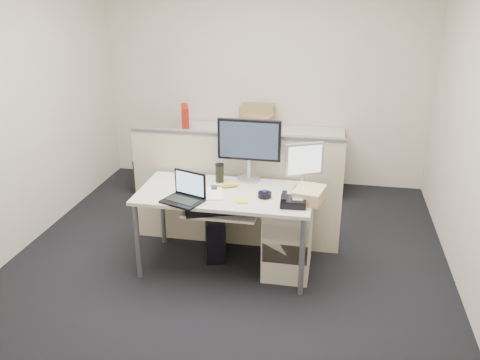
% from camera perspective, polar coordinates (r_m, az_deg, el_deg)
% --- Properties ---
extents(floor, '(4.00, 4.50, 0.01)m').
position_cam_1_polar(floor, '(4.70, -1.57, -9.62)').
color(floor, black).
rests_on(floor, ground).
extents(wall_back, '(4.00, 0.02, 2.70)m').
position_cam_1_polar(wall_back, '(6.33, 2.76, 11.69)').
color(wall_back, beige).
rests_on(wall_back, ground).
extents(wall_front, '(4.00, 0.02, 2.70)m').
position_cam_1_polar(wall_front, '(2.18, -14.83, -8.79)').
color(wall_front, beige).
rests_on(wall_front, ground).
extents(wall_left, '(0.02, 4.50, 2.70)m').
position_cam_1_polar(wall_left, '(4.99, -24.96, 7.06)').
color(wall_left, beige).
rests_on(wall_left, ground).
extents(desk, '(1.50, 0.75, 0.73)m').
position_cam_1_polar(desk, '(4.40, -1.65, -2.13)').
color(desk, silver).
rests_on(desk, floor).
extents(keyboard_tray, '(0.62, 0.32, 0.02)m').
position_cam_1_polar(keyboard_tray, '(4.25, -2.17, -3.63)').
color(keyboard_tray, silver).
rests_on(keyboard_tray, desk).
extents(drawer_pedestal, '(0.40, 0.55, 0.65)m').
position_cam_1_polar(drawer_pedestal, '(4.51, 5.41, -6.35)').
color(drawer_pedestal, beige).
rests_on(drawer_pedestal, floor).
extents(cubicle_partition, '(2.00, 0.06, 1.10)m').
position_cam_1_polar(cubicle_partition, '(4.84, -0.50, -1.30)').
color(cubicle_partition, beige).
rests_on(cubicle_partition, floor).
extents(back_counter, '(2.00, 0.60, 0.72)m').
position_cam_1_polar(back_counter, '(6.27, 2.17, 2.25)').
color(back_counter, beige).
rests_on(back_counter, floor).
extents(monitor_main, '(0.57, 0.22, 0.57)m').
position_cam_1_polar(monitor_main, '(4.54, 1.03, 3.37)').
color(monitor_main, black).
rests_on(monitor_main, desk).
extents(monitor_small, '(0.38, 0.30, 0.41)m').
position_cam_1_polar(monitor_small, '(4.38, 7.16, 1.45)').
color(monitor_small, '#B7B7BC').
rests_on(monitor_small, desk).
extents(laptop, '(0.37, 0.33, 0.23)m').
position_cam_1_polar(laptop, '(4.15, -6.56, -1.01)').
color(laptop, black).
rests_on(laptop, desk).
extents(trackball, '(0.14, 0.14, 0.04)m').
position_cam_1_polar(trackball, '(4.26, 2.79, -1.67)').
color(trackball, black).
rests_on(trackball, desk).
extents(desk_phone, '(0.21, 0.18, 0.07)m').
position_cam_1_polar(desk_phone, '(4.11, 5.99, -2.48)').
color(desk_phone, black).
rests_on(desk_phone, desk).
extents(paper_stack, '(0.27, 0.31, 0.01)m').
position_cam_1_polar(paper_stack, '(4.32, -3.45, -1.55)').
color(paper_stack, white).
rests_on(paper_stack, desk).
extents(sticky_pad, '(0.11, 0.11, 0.01)m').
position_cam_1_polar(sticky_pad, '(4.17, 0.22, -2.38)').
color(sticky_pad, yellow).
rests_on(sticky_pad, desk).
extents(travel_mug, '(0.09, 0.09, 0.16)m').
position_cam_1_polar(travel_mug, '(4.56, -2.30, 0.73)').
color(travel_mug, black).
rests_on(travel_mug, desk).
extents(banana, '(0.20, 0.11, 0.04)m').
position_cam_1_polar(banana, '(4.45, -1.39, -0.59)').
color(banana, gold).
rests_on(banana, desk).
extents(cellphone, '(0.08, 0.11, 0.01)m').
position_cam_1_polar(cellphone, '(4.44, -2.92, -0.91)').
color(cellphone, black).
rests_on(cellphone, desk).
extents(manila_folders, '(0.28, 0.32, 0.11)m').
position_cam_1_polar(manila_folders, '(4.21, 7.79, -1.63)').
color(manila_folders, '#F5C98A').
rests_on(manila_folders, desk).
extents(keyboard, '(0.50, 0.33, 0.03)m').
position_cam_1_polar(keyboard, '(4.22, -2.96, -3.50)').
color(keyboard, black).
rests_on(keyboard, keyboard_tray).
extents(pc_tower_desk, '(0.29, 0.46, 0.40)m').
position_cam_1_polar(pc_tower_desk, '(4.80, -2.84, -6.12)').
color(pc_tower_desk, black).
rests_on(pc_tower_desk, floor).
extents(pc_tower_spare_dark, '(0.22, 0.47, 0.42)m').
position_cam_1_polar(pc_tower_spare_dark, '(6.39, -10.48, 0.86)').
color(pc_tower_spare_dark, black).
rests_on(pc_tower_spare_dark, floor).
extents(pc_tower_spare_silver, '(0.23, 0.42, 0.37)m').
position_cam_1_polar(pc_tower_spare_silver, '(6.38, -9.89, 0.60)').
color(pc_tower_spare_silver, '#B7B7BC').
rests_on(pc_tower_spare_silver, floor).
extents(cardboard_box_left, '(0.42, 0.32, 0.30)m').
position_cam_1_polar(cardboard_box_left, '(6.24, 1.94, 7.05)').
color(cardboard_box_left, '#A17F4D').
rests_on(cardboard_box_left, back_counter).
extents(cardboard_box_right, '(0.38, 0.32, 0.24)m').
position_cam_1_polar(cardboard_box_right, '(6.02, 2.06, 6.19)').
color(cardboard_box_right, '#A17F4D').
rests_on(cardboard_box_right, back_counter).
extents(red_binder, '(0.18, 0.33, 0.30)m').
position_cam_1_polar(red_binder, '(6.23, -6.18, 6.92)').
color(red_binder, '#A41B0F').
rests_on(red_binder, back_counter).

